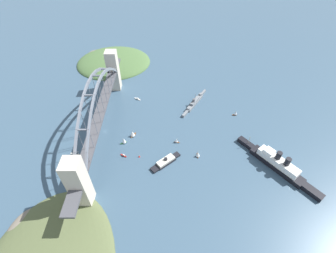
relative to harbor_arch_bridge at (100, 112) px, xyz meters
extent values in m
plane|color=#385166|center=(0.00, 0.00, -31.88)|extent=(1400.00, 1400.00, 0.00)
cube|color=beige|center=(-94.99, 0.00, -2.03)|extent=(15.81, 15.21, 59.70)
cube|color=beige|center=(94.99, 0.00, -2.03)|extent=(15.81, 15.21, 59.70)
cube|color=#47474C|center=(0.00, 0.00, -0.53)|extent=(174.16, 11.92, 2.40)
cube|color=#47474C|center=(-114.89, 0.00, -0.53)|extent=(24.00, 11.92, 2.40)
cube|color=#47474C|center=(114.89, 0.00, -0.53)|extent=(24.00, 11.92, 2.40)
cube|color=slate|center=(-81.93, -5.36, 6.50)|extent=(20.16, 1.80, 16.59)
cube|color=slate|center=(-63.72, -5.36, 19.00)|extent=(19.85, 1.80, 13.68)
cube|color=slate|center=(-45.52, -5.36, 28.38)|extent=(19.47, 1.80, 10.75)
cube|color=slate|center=(-27.31, -5.36, 34.63)|extent=(19.00, 1.80, 7.79)
cube|color=slate|center=(-9.10, -5.36, 37.75)|extent=(18.48, 1.80, 4.75)
cube|color=slate|center=(9.10, -5.36, 37.75)|extent=(18.48, 1.80, 4.75)
cube|color=slate|center=(27.31, -5.36, 34.63)|extent=(19.00, 1.80, 7.79)
cube|color=slate|center=(45.52, -5.36, 28.38)|extent=(19.47, 1.80, 10.75)
cube|color=slate|center=(63.72, -5.36, 19.00)|extent=(19.85, 1.80, 13.68)
cube|color=slate|center=(81.93, -5.36, 6.50)|extent=(20.16, 1.80, 16.59)
cube|color=slate|center=(-81.93, 5.36, 6.50)|extent=(20.16, 1.80, 16.59)
cube|color=slate|center=(-63.72, 5.36, 19.00)|extent=(19.85, 1.80, 13.68)
cube|color=slate|center=(-45.52, 5.36, 28.38)|extent=(19.47, 1.80, 10.75)
cube|color=slate|center=(-27.31, 5.36, 34.63)|extent=(19.00, 1.80, 7.79)
cube|color=slate|center=(-9.10, 5.36, 37.75)|extent=(18.48, 1.80, 4.75)
cube|color=slate|center=(9.10, 5.36, 37.75)|extent=(18.48, 1.80, 4.75)
cube|color=slate|center=(27.31, 5.36, 34.63)|extent=(19.00, 1.80, 7.79)
cube|color=slate|center=(45.52, 5.36, 28.38)|extent=(19.47, 1.80, 10.75)
cube|color=slate|center=(63.72, 5.36, 19.00)|extent=(19.85, 1.80, 13.68)
cube|color=slate|center=(81.93, 5.36, 6.50)|extent=(20.16, 1.80, 16.59)
cube|color=slate|center=(-91.03, 0.00, -0.53)|extent=(1.40, 10.73, 1.40)
cube|color=slate|center=(-54.62, 0.00, 24.47)|extent=(1.40, 10.73, 1.40)
cube|color=slate|center=(-18.21, 0.00, 36.97)|extent=(1.40, 10.73, 1.40)
cube|color=slate|center=(18.21, 0.00, 36.97)|extent=(1.40, 10.73, 1.40)
cube|color=slate|center=(54.62, 0.00, 24.47)|extent=(1.40, 10.73, 1.40)
cube|color=slate|center=(91.03, 0.00, -0.53)|extent=(1.40, 10.73, 1.40)
cylinder|color=slate|center=(-72.83, -5.36, 7.10)|extent=(0.56, 0.56, 12.86)
cylinder|color=slate|center=(-72.83, 5.36, 7.10)|extent=(0.56, 0.56, 12.86)
cylinder|color=slate|center=(-54.62, -5.36, 12.57)|extent=(0.56, 0.56, 23.80)
cylinder|color=slate|center=(-54.62, 5.36, 12.57)|extent=(0.56, 0.56, 23.80)
cylinder|color=slate|center=(-36.41, -5.36, 16.48)|extent=(0.56, 0.56, 31.61)
cylinder|color=slate|center=(-36.41, 5.36, 16.48)|extent=(0.56, 0.56, 31.61)
cylinder|color=slate|center=(-18.21, -5.36, 18.82)|extent=(0.56, 0.56, 36.30)
cylinder|color=slate|center=(-18.21, 5.36, 18.82)|extent=(0.56, 0.56, 36.30)
cylinder|color=slate|center=(0.00, -5.36, 19.60)|extent=(0.56, 0.56, 37.86)
cylinder|color=slate|center=(0.00, 5.36, 19.60)|extent=(0.56, 0.56, 37.86)
cylinder|color=slate|center=(18.21, -5.36, 18.82)|extent=(0.56, 0.56, 36.30)
cylinder|color=slate|center=(18.21, 5.36, 18.82)|extent=(0.56, 0.56, 36.30)
cylinder|color=slate|center=(36.41, -5.36, 16.48)|extent=(0.56, 0.56, 31.61)
cylinder|color=slate|center=(36.41, 5.36, 16.48)|extent=(0.56, 0.56, 31.61)
cylinder|color=slate|center=(54.62, -5.36, 12.57)|extent=(0.56, 0.56, 23.80)
cylinder|color=slate|center=(54.62, 5.36, 12.57)|extent=(0.56, 0.56, 23.80)
cylinder|color=slate|center=(72.83, -5.36, 7.10)|extent=(0.56, 0.56, 12.86)
cylinder|color=slate|center=(72.83, 5.36, 7.10)|extent=(0.56, 0.56, 12.86)
ellipsoid|color=#476638|center=(-173.62, -16.48, -31.88)|extent=(120.30, 128.72, 22.03)
ellipsoid|color=#756B5B|center=(-200.69, -51.88, -31.88)|extent=(42.11, 38.62, 12.12)
ellipsoid|color=#756B5B|center=(131.30, -46.77, -31.88)|extent=(59.22, 32.90, 9.96)
cube|color=black|center=(55.75, 195.38, -29.15)|extent=(56.03, 47.25, 5.46)
cube|color=black|center=(23.52, 170.50, -29.15)|extent=(20.34, 17.91, 5.46)
cube|color=black|center=(87.99, 220.25, -29.15)|extent=(21.18, 19.00, 5.46)
cube|color=white|center=(55.75, 195.38, -22.70)|extent=(42.79, 36.43, 7.44)
cube|color=white|center=(45.78, 187.68, -17.38)|extent=(13.73, 13.61, 3.20)
cylinder|color=black|center=(53.94, 193.98, -14.50)|extent=(5.65, 5.65, 8.96)
cylinder|color=black|center=(62.10, 200.27, -14.50)|extent=(5.65, 5.65, 8.96)
cylinder|color=tan|center=(25.53, 172.05, -21.42)|extent=(0.50, 0.50, 10.00)
cube|color=slate|center=(-55.07, 116.94, -30.06)|extent=(38.62, 27.07, 3.64)
cube|color=slate|center=(-78.66, 131.49, -30.06)|extent=(13.25, 9.63, 3.64)
cube|color=slate|center=(-31.48, 102.39, -30.06)|extent=(13.54, 10.11, 3.64)
cube|color=slate|center=(-55.07, 116.94, -26.82)|extent=(20.28, 15.11, 2.84)
cylinder|color=slate|center=(-71.29, 126.94, -27.14)|extent=(4.31, 4.31, 2.20)
cylinder|color=slate|center=(-38.85, 106.94, -27.14)|extent=(4.31, 4.31, 2.20)
cylinder|color=slate|center=(-55.07, 116.94, -20.40)|extent=(0.60, 0.60, 10.00)
cylinder|color=#4C4C51|center=(-51.53, 114.76, -23.20)|extent=(3.39, 3.39, 4.40)
cube|color=black|center=(49.28, 76.24, -30.71)|extent=(21.37, 23.33, 2.34)
cube|color=black|center=(39.74, 87.96, -30.71)|extent=(9.71, 9.88, 2.34)
cube|color=black|center=(58.81, 64.52, -30.71)|extent=(10.70, 10.69, 2.34)
cube|color=beige|center=(49.28, 76.24, -28.19)|extent=(19.12, 21.00, 2.68)
cylinder|color=black|center=(49.28, 76.24, -25.65)|extent=(3.64, 3.64, 2.40)
cylinder|color=#B7B7B2|center=(39.26, -23.88, -31.43)|extent=(6.08, 2.47, 0.90)
cylinder|color=#B7B7B2|center=(38.38, -27.08, -31.43)|extent=(6.08, 2.47, 0.90)
cylinder|color=navy|center=(39.26, -23.88, -30.29)|extent=(0.14, 0.14, 1.38)
cylinder|color=navy|center=(38.38, -27.08, -30.29)|extent=(0.14, 0.14, 1.38)
ellipsoid|color=beige|center=(38.82, -25.48, -28.85)|extent=(6.88, 3.21, 1.48)
cylinder|color=navy|center=(41.74, -26.28, -28.85)|extent=(1.14, 1.57, 1.41)
cube|color=beige|center=(39.63, -25.71, -28.22)|extent=(4.39, 10.47, 0.20)
cube|color=beige|center=(35.97, -24.70, -28.71)|extent=(2.11, 4.10, 0.12)
cube|color=navy|center=(35.97, -24.70, -27.36)|extent=(1.09, 0.41, 1.50)
cube|color=brown|center=(39.73, 112.37, -31.43)|extent=(4.54, 1.84, 0.91)
cube|color=brown|center=(36.71, 112.36, -31.43)|extent=(1.51, 0.83, 0.91)
cube|color=brown|center=(42.75, 112.39, -31.43)|extent=(1.52, 0.99, 0.91)
cylinder|color=tan|center=(39.35, 112.37, -27.69)|extent=(0.16, 0.16, 6.56)
cone|color=white|center=(40.67, 112.38, -28.02)|extent=(4.17, 4.17, 5.25)
cube|color=#2D6B3D|center=(20.10, 25.92, -31.45)|extent=(4.22, 5.41, 0.86)
cube|color=#2D6B3D|center=(21.49, 22.99, -31.45)|extent=(1.66, 1.92, 0.86)
cube|color=#2D6B3D|center=(18.70, 28.85, -31.45)|extent=(1.85, 2.01, 0.86)
cylinder|color=tan|center=(20.27, 25.56, -27.15)|extent=(0.16, 0.16, 7.73)
cone|color=white|center=(19.66, 26.84, -27.54)|extent=(5.94, 5.94, 6.19)
cube|color=brown|center=(-30.19, 168.88, -31.33)|extent=(2.16, 4.08, 1.10)
cube|color=brown|center=(-29.89, 166.29, -31.33)|extent=(0.92, 1.38, 1.10)
cube|color=brown|center=(-30.49, 171.46, -31.33)|extent=(1.07, 1.40, 1.10)
cylinder|color=tan|center=(-30.15, 168.56, -27.58)|extent=(0.16, 0.16, 6.40)
cone|color=white|center=(-30.29, 169.69, -27.90)|extent=(3.97, 3.97, 5.12)
cube|color=#B2231E|center=(39.62, 28.44, -31.27)|extent=(3.58, 4.85, 1.23)
cube|color=#B2231E|center=(38.09, 25.68, -31.27)|extent=(1.47, 1.77, 1.23)
cube|color=#B2231E|center=(41.16, 31.20, -31.27)|extent=(1.61, 1.85, 1.23)
cube|color=beige|center=(39.91, 28.96, -29.96)|extent=(2.17, 2.64, 1.38)
cube|color=brown|center=(7.41, 36.42, -31.38)|extent=(6.41, 5.31, 1.01)
cube|color=brown|center=(4.07, 38.31, -31.38)|extent=(2.30, 2.06, 1.01)
cube|color=brown|center=(10.75, 34.53, -31.38)|extent=(2.43, 2.28, 1.01)
cylinder|color=tan|center=(7.00, 36.66, -26.72)|extent=(0.16, 0.16, 8.31)
cone|color=white|center=(8.46, 35.83, -27.13)|extent=(7.20, 7.20, 6.64)
cube|color=brown|center=(19.20, 89.58, -31.34)|extent=(2.72, 4.02, 1.08)
cube|color=brown|center=(20.00, 91.92, -31.34)|extent=(1.08, 1.40, 1.08)
cube|color=brown|center=(18.40, 87.25, -31.34)|extent=(1.22, 1.45, 1.08)
cylinder|color=tan|center=(19.30, 89.88, -27.86)|extent=(0.16, 0.16, 5.88)
cone|color=white|center=(18.95, 88.85, -28.15)|extent=(4.31, 4.31, 4.70)
cube|color=silver|center=(-65.69, 34.92, -31.31)|extent=(5.10, 6.36, 1.14)
cube|color=silver|center=(-67.96, 31.41, -31.31)|extent=(2.06, 2.36, 1.14)
cube|color=silver|center=(-63.41, 38.44, -31.31)|extent=(2.25, 2.48, 1.14)
cube|color=beige|center=(-65.26, 35.58, -30.05)|extent=(3.05, 3.51, 1.37)
cone|color=red|center=(41.05, 46.34, -30.78)|extent=(2.20, 2.20, 2.20)
sphere|color=#F2E566|center=(41.05, 46.34, -29.38)|extent=(0.50, 0.50, 0.50)
camera|label=1|loc=(211.13, 77.89, 178.08)|focal=25.43mm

